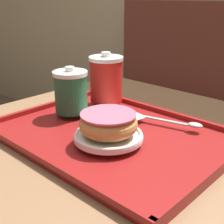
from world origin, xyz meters
TOP-DOWN VIEW (x-y plane):
  - booth_bench at (-0.09, 0.87)m, footprint 1.43×0.44m
  - cafe_table at (0.00, 0.00)m, footprint 0.77×0.86m
  - serving_tray at (0.01, -0.00)m, footprint 0.51×0.38m
  - napkin_paper at (-0.05, 0.06)m, footprint 0.16×0.14m
  - coffee_cup_front at (-0.14, 0.01)m, footprint 0.09×0.09m
  - coffee_cup_rear at (-0.13, 0.13)m, footprint 0.09×0.09m
  - plate_with_chocolate_donut at (0.05, -0.05)m, footprint 0.15×0.15m
  - donut_chocolate_glazed at (0.05, -0.05)m, footprint 0.12×0.12m
  - spoon at (0.13, 0.13)m, footprint 0.15×0.05m

SIDE VIEW (x-z plane):
  - booth_bench at x=-0.09m, z-range -0.18..0.82m
  - cafe_table at x=0.00m, z-range 0.18..0.90m
  - serving_tray at x=0.01m, z-range 0.71..0.74m
  - napkin_paper at x=-0.05m, z-range 0.74..0.75m
  - spoon at x=0.13m, z-range 0.74..0.75m
  - plate_with_chocolate_donut at x=0.05m, z-range 0.74..0.76m
  - donut_chocolate_glazed at x=0.05m, z-range 0.76..0.80m
  - coffee_cup_front at x=-0.14m, z-range 0.74..0.86m
  - coffee_cup_rear at x=-0.13m, z-range 0.74..0.88m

